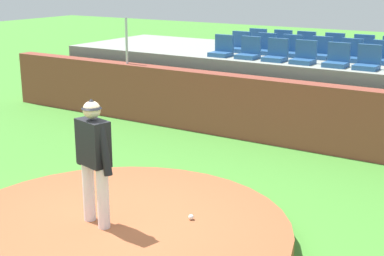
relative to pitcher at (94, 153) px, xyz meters
The scene contains 24 objects.
ground_plane 1.28m from the pitcher, 19.42° to the left, with size 60.00×60.00×0.00m, color #478E32.
pitchers_mound 1.15m from the pitcher, 19.42° to the left, with size 4.68×4.68×0.26m, color #A15633.
pitcher is the anchor object (origin of this frame).
baseball 1.58m from the pitcher, 37.95° to the left, with size 0.07×0.07×0.07m, color white.
brick_barrier 5.49m from the pitcher, 87.40° to the left, with size 15.42×0.40×1.36m, color brown.
fence_post_left 6.71m from the pitcher, 125.16° to the left, with size 0.06×0.06×1.11m, color silver.
bleacher_platform 7.77m from the pitcher, 88.17° to the left, with size 13.21×3.39×1.56m, color #959A8E.
stadium_chair_0 6.86m from the pitcher, 105.65° to the left, with size 0.48×0.44×0.50m.
stadium_chair_1 6.71m from the pitcher, 99.78° to the left, with size 0.48×0.44×0.50m.
stadium_chair_2 6.62m from the pitcher, 93.88° to the left, with size 0.48×0.44×0.50m.
stadium_chair_3 6.60m from the pitcher, 88.03° to the left, with size 0.48×0.44×0.50m.
stadium_chair_4 6.64m from the pitcher, 81.52° to the left, with size 0.48×0.44×0.50m.
stadium_chair_5 6.77m from the pitcher, 76.14° to the left, with size 0.48×0.44×0.50m.
stadium_chair_7 7.75m from the pitcher, 104.01° to the left, with size 0.48×0.44×0.50m.
stadium_chair_8 7.60m from the pitcher, 98.76° to the left, with size 0.48×0.44×0.50m.
stadium_chair_9 7.50m from the pitcher, 93.60° to the left, with size 0.48×0.44×0.50m.
stadium_chair_10 7.52m from the pitcher, 88.05° to the left, with size 0.48×0.44×0.50m.
stadium_chair_11 7.54m from the pitcher, 82.53° to the left, with size 0.48×0.44×0.50m.
stadium_chair_12 7.68m from the pitcher, 77.43° to the left, with size 0.48×0.44×0.50m.
stadium_chair_14 8.57m from the pitcher, 102.30° to the left, with size 0.48×0.44×0.50m.
stadium_chair_15 8.49m from the pitcher, 97.63° to the left, with size 0.48×0.44×0.50m.
stadium_chair_16 8.40m from the pitcher, 93.27° to the left, with size 0.48×0.44×0.50m.
stadium_chair_17 8.41m from the pitcher, 88.27° to the left, with size 0.48×0.44×0.50m.
stadium_chair_18 8.47m from the pitcher, 83.40° to the left, with size 0.48×0.44×0.50m.
Camera 1 is at (4.54, -5.23, 3.50)m, focal length 52.76 mm.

